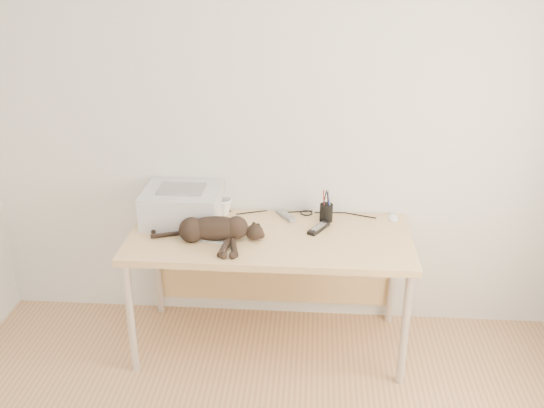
# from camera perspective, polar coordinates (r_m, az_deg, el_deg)

# --- Properties ---
(wall_back) EXTENTS (3.50, 0.00, 3.50)m
(wall_back) POSITION_cam_1_polar(r_m,az_deg,el_deg) (3.55, 0.23, 7.74)
(wall_back) COLOR silver
(wall_back) RESTS_ON floor
(desk) EXTENTS (1.60, 0.70, 0.74)m
(desk) POSITION_cam_1_polar(r_m,az_deg,el_deg) (3.56, -0.09, -4.28)
(desk) COLOR #DCB880
(desk) RESTS_ON floor
(printer) EXTENTS (0.44, 0.38, 0.21)m
(printer) POSITION_cam_1_polar(r_m,az_deg,el_deg) (3.60, -8.42, -0.08)
(printer) COLOR silver
(printer) RESTS_ON desk
(papers) EXTENTS (0.38, 0.31, 0.01)m
(papers) POSITION_cam_1_polar(r_m,az_deg,el_deg) (3.47, -5.93, -2.70)
(papers) COLOR white
(papers) RESTS_ON desk
(cat) EXTENTS (0.64, 0.30, 0.14)m
(cat) POSITION_cam_1_polar(r_m,az_deg,el_deg) (3.36, -5.64, -2.44)
(cat) COLOR black
(cat) RESTS_ON desk
(mug) EXTENTS (0.14, 0.14, 0.10)m
(mug) POSITION_cam_1_polar(r_m,az_deg,el_deg) (3.68, -4.61, -0.23)
(mug) COLOR white
(mug) RESTS_ON desk
(pen_cup) EXTENTS (0.08, 0.08, 0.20)m
(pen_cup) POSITION_cam_1_polar(r_m,az_deg,el_deg) (3.59, 5.12, -0.79)
(pen_cup) COLOR black
(pen_cup) RESTS_ON desk
(remote_grey) EXTENTS (0.13, 0.17, 0.02)m
(remote_grey) POSITION_cam_1_polar(r_m,az_deg,el_deg) (3.64, 1.37, -1.14)
(remote_grey) COLOR slate
(remote_grey) RESTS_ON desk
(remote_black) EXTENTS (0.13, 0.18, 0.02)m
(remote_black) POSITION_cam_1_polar(r_m,az_deg,el_deg) (3.49, 4.41, -2.30)
(remote_black) COLOR black
(remote_black) RESTS_ON desk
(mouse) EXTENTS (0.07, 0.11, 0.03)m
(mouse) POSITION_cam_1_polar(r_m,az_deg,el_deg) (3.69, 11.35, -1.13)
(mouse) COLOR white
(mouse) RESTS_ON desk
(cable_tangle) EXTENTS (1.36, 0.08, 0.01)m
(cable_tangle) POSITION_cam_1_polar(r_m,az_deg,el_deg) (3.70, 0.16, -0.76)
(cable_tangle) COLOR black
(cable_tangle) RESTS_ON desk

